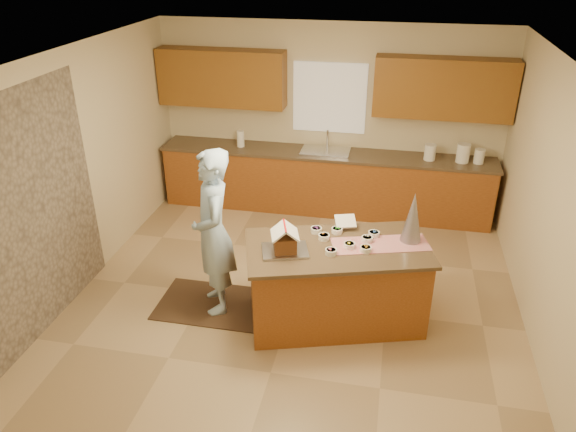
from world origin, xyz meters
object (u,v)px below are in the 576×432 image
object	(u,v)px
island_base	(336,285)
tinsel_tree	(413,217)
gingerbread_house	(285,240)
boy	(213,233)

from	to	relation	value
island_base	tinsel_tree	world-z (taller)	tinsel_tree
gingerbread_house	boy	bearing A→B (deg)	167.14
boy	gingerbread_house	xyz separation A→B (m)	(0.81, -0.18, 0.10)
tinsel_tree	island_base	bearing A→B (deg)	-159.50
boy	island_base	bearing A→B (deg)	66.52
tinsel_tree	gingerbread_house	world-z (taller)	tinsel_tree
boy	gingerbread_house	size ratio (longest dim) A/B	5.39
island_base	boy	distance (m)	1.40
island_base	gingerbread_house	distance (m)	0.81
island_base	boy	xyz separation A→B (m)	(-1.31, -0.02, 0.50)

